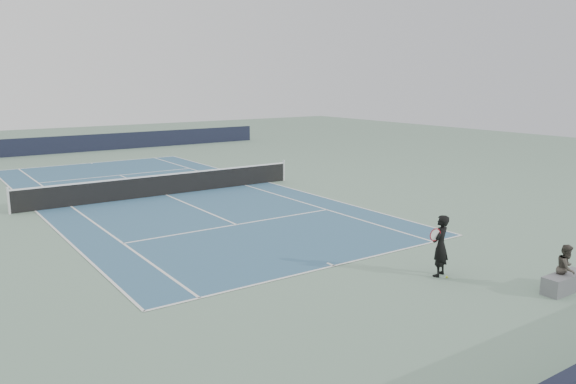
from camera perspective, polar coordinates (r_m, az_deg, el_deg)
ground at (r=25.78m, az=-12.28°, el=-0.31°), size 80.00×80.00×0.00m
court_surface at (r=25.78m, az=-12.28°, el=-0.30°), size 10.97×23.77×0.01m
tennis_net at (r=25.69m, az=-12.32°, el=0.79°), size 12.90×0.10×1.07m
windscreen_far at (r=42.62m, az=-21.63°, el=4.51°), size 30.00×0.25×1.20m
tennis_player at (r=15.30m, az=15.20°, el=-5.28°), size 0.82×0.64×1.65m
tennis_ball at (r=15.41m, az=15.84°, el=-8.31°), size 0.06×0.06×0.06m
spectator_bench at (r=15.41m, az=26.35°, el=-7.57°), size 1.45×0.76×1.19m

